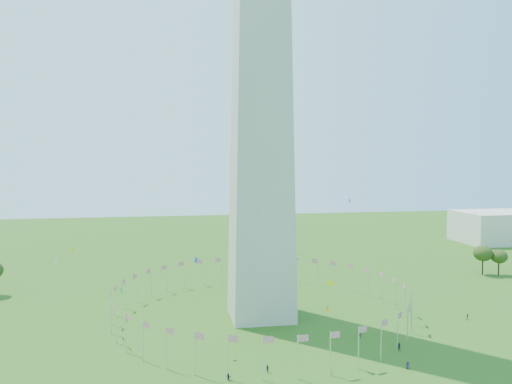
% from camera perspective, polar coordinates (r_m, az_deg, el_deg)
% --- Properties ---
extents(washington_monument, '(16.80, 16.80, 169.00)m').
position_cam_1_polar(washington_monument, '(141.74, 0.58, 20.52)').
color(washington_monument, '#BBB6A6').
rests_on(washington_monument, ground).
extents(flag_ring, '(80.24, 80.24, 9.00)m').
position_cam_1_polar(flag_ring, '(141.39, 0.56, -12.31)').
color(flag_ring, silver).
rests_on(flag_ring, ground).
extents(gov_building_east_a, '(50.00, 30.00, 16.00)m').
position_cam_1_polar(gov_building_east_a, '(293.91, 26.69, -3.56)').
color(gov_building_east_a, beige).
rests_on(gov_building_east_a, ground).
extents(kites_aloft, '(116.37, 66.15, 30.01)m').
position_cam_1_polar(kites_aloft, '(114.24, 6.29, -9.37)').
color(kites_aloft, yellow).
rests_on(kites_aloft, ground).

